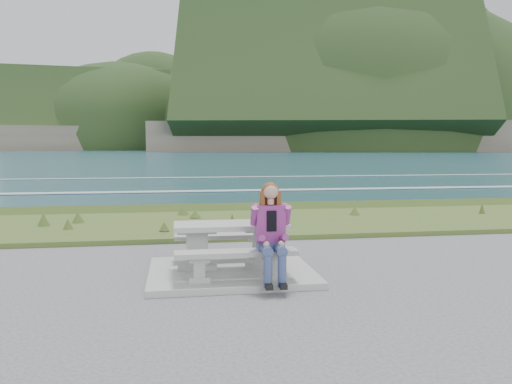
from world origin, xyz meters
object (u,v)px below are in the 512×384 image
at_px(bench_landward, 236,257).
at_px(seated_woman, 272,246).
at_px(picnic_table, 231,233).
at_px(bench_seaward, 227,240).

xyz_separation_m(bench_landward, seated_woman, (0.51, -0.14, 0.18)).
distance_m(picnic_table, seated_woman, 0.98).
bearing_deg(seated_woman, bench_landward, 166.14).
xyz_separation_m(picnic_table, bench_landward, (0.00, -0.70, -0.23)).
bearing_deg(bench_landward, bench_seaward, 90.00).
relative_size(picnic_table, bench_landward, 1.00).
xyz_separation_m(bench_landward, bench_seaward, (0.00, 1.40, 0.00)).
height_order(bench_landward, bench_seaward, same).
relative_size(bench_landward, bench_seaward, 1.00).
bearing_deg(picnic_table, seated_woman, -58.92).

